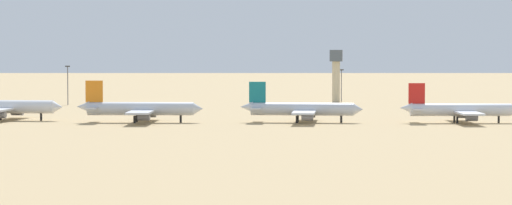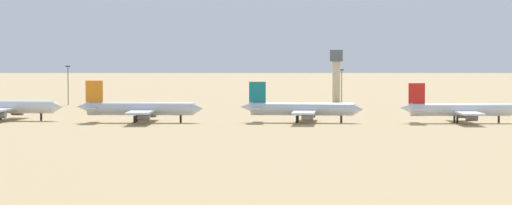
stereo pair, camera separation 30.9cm
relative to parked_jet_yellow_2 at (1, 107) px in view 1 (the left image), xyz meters
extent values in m
plane|color=tan|center=(92.40, -10.71, -4.13)|extent=(4000.00, 4000.00, 0.00)
pyramid|color=gray|center=(-141.81, 958.60, 56.59)|extent=(387.43, 312.12, 121.44)
pyramid|color=gray|center=(267.56, 1033.34, 51.14)|extent=(433.86, 419.38, 110.54)
cylinder|color=silver|center=(0.38, -0.01, 0.04)|extent=(31.83, 4.62, 3.97)
cone|color=silver|center=(17.65, -0.36, 0.04)|extent=(3.05, 3.83, 3.77)
cube|color=silver|center=(1.37, -0.03, -0.56)|extent=(7.40, 31.89, 0.56)
cylinder|color=slate|center=(2.52, 7.39, -1.95)|extent=(3.62, 2.26, 2.18)
cylinder|color=slate|center=(2.21, -7.49, -1.95)|extent=(3.62, 2.26, 2.18)
cylinder|color=black|center=(12.45, -0.26, -3.04)|extent=(0.69, 0.69, 2.18)
cylinder|color=black|center=(-1.06, 2.40, -3.04)|extent=(0.69, 0.69, 2.18)
cylinder|color=silver|center=(43.86, -5.37, -0.06)|extent=(31.18, 6.10, 3.87)
cone|color=silver|center=(60.66, -4.15, -0.06)|extent=(3.16, 3.88, 3.68)
cone|color=silver|center=(27.06, -6.59, 0.52)|extent=(4.10, 3.56, 3.29)
cube|color=orange|center=(30.34, -6.35, 5.02)|extent=(5.06, 0.85, 6.29)
cube|color=silver|center=(30.06, -2.49, 0.32)|extent=(3.57, 6.79, 0.35)
cube|color=silver|center=(30.62, -10.21, 0.32)|extent=(3.57, 6.79, 0.35)
cube|color=silver|center=(44.83, -5.30, -0.65)|extent=(8.81, 31.37, 0.54)
cylinder|color=slate|center=(45.27, 2.01, -2.00)|extent=(3.63, 2.38, 2.13)
cylinder|color=slate|center=(46.32, -12.47, -2.00)|extent=(3.63, 2.38, 2.13)
cylinder|color=black|center=(55.60, -4.52, -3.07)|extent=(0.68, 0.68, 2.13)
cylinder|color=black|center=(42.24, -3.16, -3.07)|extent=(0.68, 0.68, 2.13)
cylinder|color=black|center=(42.58, -7.79, -3.07)|extent=(0.68, 0.68, 2.13)
cylinder|color=silver|center=(90.88, -0.63, -0.19)|extent=(30.04, 3.80, 3.75)
cone|color=silver|center=(107.21, -0.61, -0.19)|extent=(2.82, 3.57, 3.57)
cone|color=silver|center=(74.55, -0.66, 0.37)|extent=(3.76, 3.20, 3.19)
cube|color=#14727A|center=(77.74, -0.65, 4.74)|extent=(4.88, 0.48, 6.10)
cube|color=silver|center=(77.74, 3.10, 0.19)|extent=(3.01, 6.39, 0.34)
cube|color=silver|center=(77.75, -4.41, 0.19)|extent=(3.01, 6.39, 0.34)
cube|color=silver|center=(91.82, -0.63, -0.75)|extent=(6.43, 30.04, 0.53)
cylinder|color=slate|center=(92.75, 6.41, -2.07)|extent=(3.38, 2.07, 2.06)
cylinder|color=slate|center=(92.77, -7.67, -2.07)|extent=(3.38, 2.07, 2.06)
cylinder|color=black|center=(102.29, -0.61, -3.10)|extent=(0.66, 0.66, 2.06)
cylinder|color=black|center=(89.47, 1.62, -3.10)|extent=(0.66, 0.66, 2.06)
cylinder|color=black|center=(89.48, -2.89, -3.10)|extent=(0.66, 0.66, 2.06)
cylinder|color=silver|center=(136.82, 1.98, -0.29)|extent=(29.47, 6.54, 3.66)
cone|color=silver|center=(121.00, 0.40, 0.26)|extent=(3.95, 3.46, 3.11)
cube|color=red|center=(124.09, 0.71, 4.51)|extent=(4.77, 0.93, 5.94)
cube|color=silver|center=(123.72, 4.35, 0.07)|extent=(3.53, 6.48, 0.33)
cube|color=silver|center=(124.45, -2.93, 0.07)|extent=(3.53, 6.48, 0.33)
cube|color=silver|center=(137.73, 2.07, -0.84)|extent=(9.09, 29.72, 0.51)
cylinder|color=slate|center=(137.96, 8.98, -2.12)|extent=(3.47, 2.33, 2.01)
cylinder|color=slate|center=(139.32, -4.66, -2.12)|extent=(3.47, 2.33, 2.01)
cylinder|color=black|center=(147.88, 3.08, -3.13)|extent=(0.64, 0.64, 2.01)
cylinder|color=black|center=(135.24, 4.02, -3.13)|extent=(0.64, 0.64, 2.01)
cylinder|color=black|center=(135.67, -0.34, -3.13)|extent=(0.64, 0.64, 2.01)
cylinder|color=#C6B793|center=(98.20, 123.29, 4.23)|extent=(3.20, 3.20, 16.72)
cube|color=#4C5660|center=(98.20, 123.29, 14.94)|extent=(5.20, 5.20, 4.71)
cylinder|color=#59595E|center=(100.31, 129.44, 2.32)|extent=(0.36, 0.36, 12.90)
cube|color=#333333|center=(100.31, 129.44, 9.02)|extent=(1.80, 0.50, 0.50)
cylinder|color=#59595E|center=(-4.96, 89.95, 3.27)|extent=(0.36, 0.36, 14.80)
cube|color=#333333|center=(-4.96, 89.95, 10.92)|extent=(1.80, 0.50, 0.50)
camera|label=1|loc=(106.91, -303.12, 16.64)|focal=72.86mm
camera|label=2|loc=(107.22, -303.08, 16.64)|focal=72.86mm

